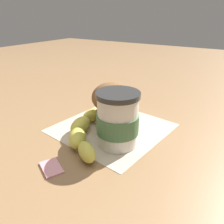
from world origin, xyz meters
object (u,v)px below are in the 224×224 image
at_px(muffin, 111,103).
at_px(sugar_packet, 51,167).
at_px(coffee_cup, 118,120).
at_px(banana, 83,131).

relative_size(muffin, sugar_packet, 2.19).
height_order(coffee_cup, sugar_packet, coffee_cup).
distance_m(muffin, sugar_packet, 0.21).
relative_size(muffin, banana, 0.57).
xyz_separation_m(muffin, banana, (0.02, 0.09, -0.04)).
distance_m(coffee_cup, muffin, 0.08).
height_order(coffee_cup, banana, coffee_cup).
xyz_separation_m(banana, sugar_packet, (-0.02, 0.11, -0.02)).
bearing_deg(sugar_packet, muffin, -91.13).
bearing_deg(coffee_cup, banana, 17.19).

